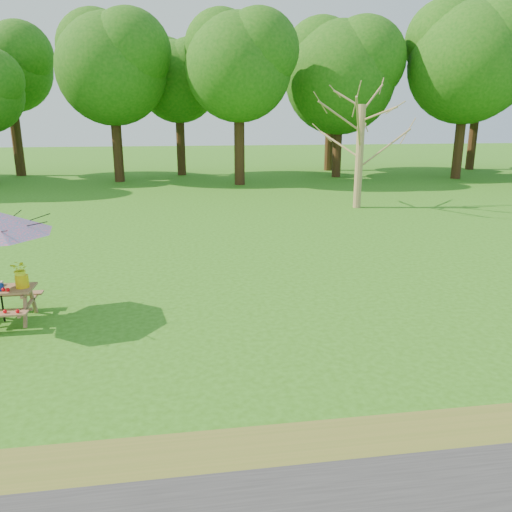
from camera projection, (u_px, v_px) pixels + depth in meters
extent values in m
plane|color=#2F6914|center=(194.00, 352.00, 8.33)|extent=(120.00, 120.00, 0.00)
cube|color=olive|center=(202.00, 463.00, 5.67)|extent=(120.00, 1.20, 0.01)
cylinder|color=#937A50|center=(359.00, 157.00, 20.90)|extent=(0.34, 0.34, 4.26)
cube|color=#926341|center=(0.00, 289.00, 9.41)|extent=(1.20, 0.62, 0.04)
cube|color=#926341|center=(11.00, 294.00, 10.01)|extent=(1.20, 0.22, 0.04)
cylinder|color=#12309A|center=(0.00, 287.00, 9.28)|extent=(0.13, 0.13, 0.13)
cylinder|color=yellow|center=(22.00, 281.00, 9.43)|extent=(0.24, 0.24, 0.24)
imported|color=#FAFF28|center=(20.00, 269.00, 9.36)|extent=(0.39, 0.36, 0.36)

